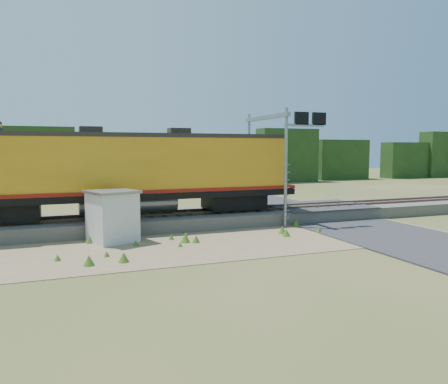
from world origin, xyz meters
name	(u,v)px	position (x,y,z in m)	size (l,w,h in m)	color
ground	(269,240)	(0.00, 0.00, 0.00)	(140.00, 140.00, 0.00)	#475123
ballast	(228,217)	(0.00, 6.00, 0.40)	(70.00, 5.00, 0.80)	slate
rails	(228,210)	(0.00, 6.00, 0.88)	(70.00, 1.54, 0.16)	brown
dirt_shoulder	(231,241)	(-2.00, 0.50, 0.01)	(26.00, 8.00, 0.03)	#8C7754
road	(365,228)	(7.00, 0.74, 0.09)	(7.00, 66.00, 0.86)	#38383A
tree_line_north	(140,163)	(0.00, 38.00, 3.07)	(130.00, 3.00, 6.50)	#1C3613
weed_clumps	(207,245)	(-3.50, 0.10, 0.00)	(15.00, 6.20, 0.56)	#3D621C
locomotive	(123,170)	(-6.83, 6.00, 3.68)	(21.33, 3.25, 5.50)	black
shed	(113,216)	(-7.93, 2.57, 1.39)	(2.97, 2.97, 2.76)	silver
signal_gantry	(276,139)	(3.17, 5.32, 5.58)	(2.96, 6.20, 7.48)	gray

